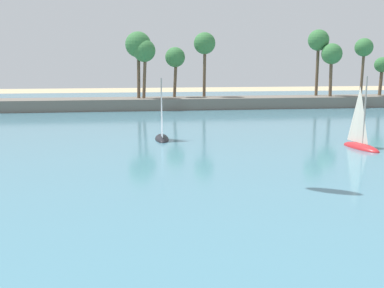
# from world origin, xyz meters

# --- Properties ---
(sea) EXTENTS (220.00, 103.53, 0.06)m
(sea) POSITION_xyz_m (0.00, 58.47, 0.03)
(sea) COLOR teal
(sea) RESTS_ON ground
(palm_headland) EXTENTS (119.96, 6.28, 12.59)m
(palm_headland) POSITION_xyz_m (2.20, 70.31, 2.72)
(palm_headland) COLOR slate
(palm_headland) RESTS_ON ground
(sailboat_near_shore) EXTENTS (2.09, 4.78, 6.69)m
(sailboat_near_shore) POSITION_xyz_m (19.83, 33.84, 0.66)
(sailboat_near_shore) COLOR red
(sailboat_near_shore) RESTS_ON sea
(sailboat_toward_headland) EXTENTS (1.45, 4.41, 6.33)m
(sailboat_toward_headland) POSITION_xyz_m (3.06, 40.87, 0.63)
(sailboat_toward_headland) COLOR black
(sailboat_toward_headland) RESTS_ON sea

